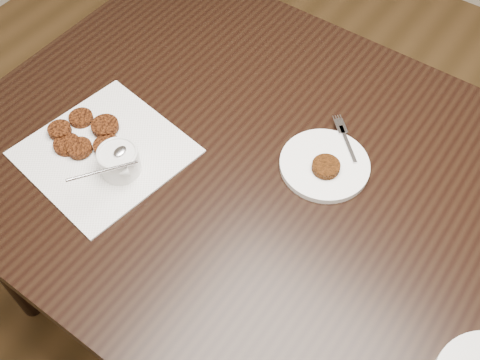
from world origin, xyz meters
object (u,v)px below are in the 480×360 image
(sauce_ramekin, at_px, (117,152))
(plate_with_patty, at_px, (325,163))
(napkin, at_px, (105,152))
(table, at_px, (292,274))

(sauce_ramekin, bearing_deg, plate_with_patty, 37.08)
(sauce_ramekin, height_order, plate_with_patty, sauce_ramekin)
(sauce_ramekin, relative_size, plate_with_patty, 0.63)
(sauce_ramekin, bearing_deg, napkin, 167.26)
(table, height_order, sauce_ramekin, sauce_ramekin)
(table, bearing_deg, sauce_ramekin, -152.16)
(sauce_ramekin, xyz_separation_m, plate_with_patty, (0.34, 0.26, -0.05))
(table, distance_m, plate_with_patty, 0.40)
(table, xyz_separation_m, plate_with_patty, (-0.00, 0.08, 0.39))
(table, relative_size, napkin, 4.98)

